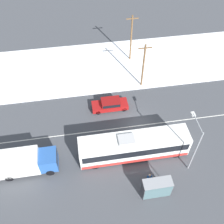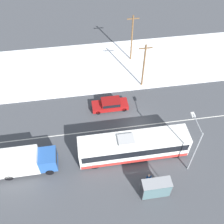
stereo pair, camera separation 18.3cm
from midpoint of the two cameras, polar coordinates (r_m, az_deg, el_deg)
name	(u,v)px [view 2 (the right image)]	position (r m, az deg, el deg)	size (l,w,h in m)	color
ground_plane	(138,126)	(33.70, 5.93, -3.02)	(120.00, 120.00, 0.00)	#424449
snow_lot	(121,64)	(42.33, 2.20, 10.43)	(80.00, 12.18, 0.12)	white
lane_marking_center	(138,126)	(33.69, 5.93, -3.02)	(60.00, 0.12, 0.00)	silver
city_bus	(134,146)	(29.87, 4.90, -7.48)	(12.38, 2.57, 3.28)	white
box_truck	(23,162)	(30.24, -18.56, -10.19)	(6.78, 2.30, 2.91)	silver
sedan_car	(110,104)	(34.87, -0.22, 1.73)	(4.79, 1.80, 1.48)	maroon
pedestrian_at_stop	(149,178)	(28.81, 8.19, -13.99)	(0.57, 0.25, 1.59)	#23232D
bus_shelter	(157,189)	(27.61, 9.96, -16.10)	(2.97, 1.20, 2.40)	gray
streetlamp	(195,142)	(28.10, 17.72, -6.31)	(0.36, 2.89, 6.67)	#9EA3A8
utility_pole_roadside	(144,66)	(36.46, 7.07, 10.00)	(1.80, 0.24, 7.00)	brown
utility_pole_snowlot	(132,38)	(41.06, 4.48, 15.77)	(1.80, 0.24, 7.66)	brown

